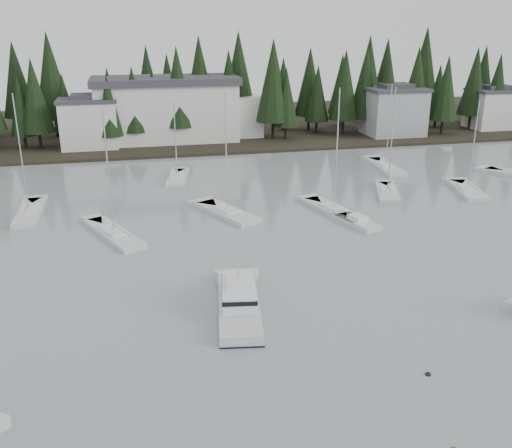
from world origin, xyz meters
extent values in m
cube|color=black|center=(0.00, 97.00, 0.00)|extent=(240.00, 54.00, 1.00)
cube|color=silver|center=(-18.00, 79.00, 4.25)|extent=(9.00, 7.00, 7.50)
cube|color=#38383D|center=(-18.00, 79.00, 8.25)|extent=(9.54, 7.42, 0.50)
cube|color=#38383D|center=(-18.00, 79.00, 8.85)|extent=(4.95, 3.85, 0.80)
cube|color=#999EA0|center=(36.00, 78.00, 4.50)|extent=(10.00, 8.00, 8.00)
cube|color=#38383D|center=(36.00, 78.00, 8.75)|extent=(10.60, 8.48, 0.50)
cube|color=#38383D|center=(36.00, 78.00, 9.35)|extent=(5.50, 4.40, 0.80)
cube|color=silver|center=(58.00, 80.00, 4.00)|extent=(9.00, 7.00, 7.00)
cube|color=#38383D|center=(58.00, 80.00, 7.75)|extent=(9.54, 7.42, 0.50)
cube|color=#38383D|center=(58.00, 80.00, 8.35)|extent=(4.95, 3.85, 0.80)
cube|color=silver|center=(-5.00, 82.00, 5.50)|extent=(24.00, 10.00, 10.00)
cube|color=#38383D|center=(-5.00, 82.00, 10.80)|extent=(25.00, 11.00, 1.20)
cube|color=silver|center=(7.00, 84.00, 4.00)|extent=(10.00, 8.00, 7.00)
cube|color=silver|center=(-4.73, 18.26, 0.13)|extent=(4.46, 10.10, 1.42)
cube|color=black|center=(-4.73, 18.26, 0.03)|extent=(4.50, 10.16, 0.20)
cube|color=white|center=(-4.66, 18.75, 1.51)|extent=(3.21, 5.39, 1.29)
cube|color=black|center=(-4.66, 18.75, 1.82)|extent=(3.28, 5.45, 0.35)
cube|color=white|center=(-4.66, 18.75, 2.44)|extent=(2.17, 2.78, 0.58)
cylinder|color=#A5A8AD|center=(-4.66, 18.75, 3.15)|extent=(0.10, 0.10, 0.98)
cube|color=silver|center=(-5.72, 56.93, -0.03)|extent=(3.96, 8.72, 1.05)
cube|color=white|center=(-5.72, 56.93, 0.62)|extent=(2.21, 3.13, 0.30)
cylinder|color=#A5A8AD|center=(-5.72, 56.93, 5.58)|extent=(0.14, 0.14, 10.16)
cube|color=silver|center=(10.33, 38.93, -0.03)|extent=(5.10, 10.18, 1.05)
cube|color=white|center=(10.33, 38.93, 0.62)|extent=(2.66, 3.71, 0.30)
cylinder|color=#A5A8AD|center=(10.33, 38.93, 7.20)|extent=(0.14, 0.14, 13.39)
cube|color=silver|center=(24.77, 56.45, -0.03)|extent=(3.47, 10.36, 1.05)
cube|color=white|center=(24.77, 56.45, 0.62)|extent=(2.19, 3.59, 0.30)
cylinder|color=#A5A8AD|center=(24.77, 56.45, 6.32)|extent=(0.14, 0.14, 11.64)
cube|color=silver|center=(29.70, 42.81, -0.03)|extent=(4.74, 9.05, 1.05)
cube|color=white|center=(29.70, 42.81, 0.62)|extent=(2.60, 3.31, 0.30)
cylinder|color=#A5A8AD|center=(29.70, 42.81, 6.05)|extent=(0.14, 0.14, 11.11)
cube|color=silver|center=(-1.62, 40.95, -0.03)|extent=(6.58, 9.51, 1.05)
cube|color=white|center=(-1.62, 40.95, 0.62)|extent=(3.19, 3.69, 0.30)
cylinder|color=#A5A8AD|center=(-1.62, 40.95, 7.00)|extent=(0.14, 0.14, 13.00)
cube|color=silver|center=(19.39, 44.29, -0.03)|extent=(5.14, 8.46, 1.05)
cube|color=white|center=(19.39, 44.29, 0.62)|extent=(2.60, 3.19, 0.30)
cylinder|color=#A5A8AD|center=(19.39, 44.29, 6.83)|extent=(0.14, 0.14, 12.67)
cube|color=silver|center=(-14.01, 36.82, -0.03)|extent=(6.41, 10.56, 1.05)
cube|color=white|center=(-14.01, 36.82, 0.62)|extent=(2.98, 3.94, 0.30)
cylinder|color=#A5A8AD|center=(-14.01, 36.82, 6.68)|extent=(0.14, 0.14, 12.36)
cube|color=silver|center=(-23.35, 45.83, -0.03)|extent=(2.64, 9.98, 1.05)
cube|color=white|center=(-23.35, 45.83, 0.62)|extent=(1.80, 3.41, 0.30)
cylinder|color=#A5A8AD|center=(-23.35, 45.83, 6.96)|extent=(0.14, 0.14, 12.91)
cube|color=silver|center=(11.40, 34.59, 0.05)|extent=(3.83, 5.98, 0.90)
cube|color=white|center=(11.40, 34.59, 0.75)|extent=(1.98, 2.16, 0.55)
sphere|color=black|center=(5.17, 7.94, 0.00)|extent=(0.39, 0.39, 0.39)
camera|label=1|loc=(-11.85, -18.96, 20.79)|focal=40.00mm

